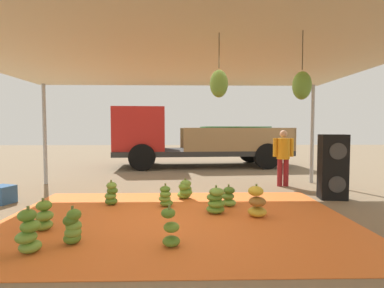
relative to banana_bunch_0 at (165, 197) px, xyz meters
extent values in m
plane|color=#7F6B51|center=(0.24, 2.20, -0.20)|extent=(40.00, 40.00, 0.00)
cube|color=orange|center=(0.24, -0.80, -0.20)|extent=(5.95, 4.04, 0.01)
cylinder|color=#9EA0A5|center=(-3.56, 2.50, 1.21)|extent=(0.10, 0.10, 2.81)
cylinder|color=#9EA0A5|center=(4.04, 2.50, 1.21)|extent=(0.10, 0.10, 2.81)
cube|color=beige|center=(0.24, -0.80, 2.64)|extent=(8.00, 7.00, 0.06)
cylinder|color=#4C422D|center=(1.90, -2.00, 2.36)|extent=(0.01, 0.01, 0.50)
ellipsoid|color=#6B9E38|center=(1.90, -2.00, 1.91)|extent=(0.24, 0.24, 0.36)
cylinder|color=#4C422D|center=(0.84, -1.88, 2.38)|extent=(0.01, 0.01, 0.46)
ellipsoid|color=#75A83D|center=(0.84, -1.88, 1.95)|extent=(0.24, 0.24, 0.36)
ellipsoid|color=#60932D|center=(0.02, 0.02, -0.13)|extent=(0.27, 0.27, 0.13)
ellipsoid|color=#75A83D|center=(-0.02, 0.00, -0.03)|extent=(0.28, 0.28, 0.13)
ellipsoid|color=#60932D|center=(0.00, -0.03, 0.06)|extent=(0.23, 0.23, 0.13)
ellipsoid|color=#518428|center=(-0.01, 0.01, 0.15)|extent=(0.26, 0.26, 0.13)
cylinder|color=olive|center=(0.00, 0.00, 0.21)|extent=(0.04, 0.04, 0.12)
ellipsoid|color=#518428|center=(0.21, -1.96, -0.12)|extent=(0.32, 0.32, 0.13)
ellipsoid|color=#60932D|center=(0.21, -1.94, 0.06)|extent=(0.25, 0.25, 0.13)
ellipsoid|color=#518428|center=(0.17, -1.92, 0.24)|extent=(0.22, 0.22, 0.13)
cylinder|color=olive|center=(0.19, -1.95, 0.30)|extent=(0.04, 0.04, 0.12)
ellipsoid|color=gold|center=(1.67, -0.71, -0.10)|extent=(0.41, 0.41, 0.17)
ellipsoid|color=#996628|center=(1.66, -0.73, 0.08)|extent=(0.41, 0.41, 0.17)
ellipsoid|color=gold|center=(1.63, -0.72, 0.27)|extent=(0.35, 0.35, 0.17)
cylinder|color=olive|center=(1.65, -0.71, 0.33)|extent=(0.04, 0.04, 0.12)
ellipsoid|color=#60932D|center=(0.95, -0.48, -0.12)|extent=(0.47, 0.47, 0.15)
ellipsoid|color=#60932D|center=(0.97, -0.50, -0.01)|extent=(0.45, 0.45, 0.15)
ellipsoid|color=#518428|center=(0.94, -0.47, 0.10)|extent=(0.30, 0.30, 0.15)
ellipsoid|color=#6B9E38|center=(0.97, -0.51, 0.21)|extent=(0.35, 0.35, 0.15)
cylinder|color=olive|center=(0.96, -0.49, 0.27)|extent=(0.04, 0.04, 0.12)
ellipsoid|color=#518428|center=(-1.13, -1.85, -0.11)|extent=(0.29, 0.29, 0.16)
ellipsoid|color=#6B9E38|center=(-1.12, -1.85, -0.03)|extent=(0.31, 0.31, 0.16)
ellipsoid|color=#6B9E38|center=(-1.11, -1.83, 0.05)|extent=(0.22, 0.22, 0.16)
ellipsoid|color=#477523|center=(-1.15, -1.84, 0.13)|extent=(0.28, 0.28, 0.16)
ellipsoid|color=#518428|center=(-1.10, -1.85, 0.21)|extent=(0.23, 0.23, 0.16)
cylinder|color=olive|center=(-1.12, -1.85, 0.27)|extent=(0.04, 0.04, 0.12)
ellipsoid|color=#75A83D|center=(-1.55, -2.11, -0.11)|extent=(0.27, 0.27, 0.15)
ellipsoid|color=#6B9E38|center=(-1.57, -2.15, 0.02)|extent=(0.36, 0.36, 0.15)
ellipsoid|color=#60932D|center=(-1.53, -2.14, 0.15)|extent=(0.31, 0.31, 0.15)
ellipsoid|color=#518428|center=(-1.57, -2.12, 0.28)|extent=(0.23, 0.23, 0.15)
cylinder|color=olive|center=(-1.55, -2.13, 0.34)|extent=(0.04, 0.04, 0.12)
ellipsoid|color=#60932D|center=(0.37, 0.65, -0.11)|extent=(0.36, 0.36, 0.17)
ellipsoid|color=#60932D|center=(0.41, 0.61, -0.04)|extent=(0.39, 0.39, 0.17)
ellipsoid|color=#518428|center=(0.40, 0.66, 0.02)|extent=(0.39, 0.39, 0.17)
ellipsoid|color=#60932D|center=(0.37, 0.60, 0.08)|extent=(0.37, 0.37, 0.17)
ellipsoid|color=#6B9E38|center=(0.41, 0.63, 0.15)|extent=(0.35, 0.35, 0.17)
cylinder|color=olive|center=(0.39, 0.63, 0.21)|extent=(0.04, 0.04, 0.12)
ellipsoid|color=#75A83D|center=(1.27, -0.01, -0.12)|extent=(0.35, 0.35, 0.14)
ellipsoid|color=#6B9E38|center=(1.25, 0.00, 0.01)|extent=(0.36, 0.36, 0.14)
ellipsoid|color=#477523|center=(1.27, -0.04, 0.13)|extent=(0.25, 0.25, 0.14)
cylinder|color=olive|center=(1.26, -0.03, 0.19)|extent=(0.04, 0.04, 0.12)
ellipsoid|color=#477523|center=(-1.12, 0.15, -0.12)|extent=(0.36, 0.36, 0.15)
ellipsoid|color=#6B9E38|center=(-1.13, 0.15, -0.01)|extent=(0.33, 0.33, 0.15)
ellipsoid|color=#477523|center=(-1.09, 0.15, 0.10)|extent=(0.26, 0.26, 0.15)
ellipsoid|color=#75A83D|center=(-1.10, 0.14, 0.21)|extent=(0.27, 0.27, 0.15)
cylinder|color=olive|center=(-1.11, 0.13, 0.27)|extent=(0.04, 0.04, 0.12)
ellipsoid|color=#75A83D|center=(-1.78, -1.30, -0.11)|extent=(0.38, 0.38, 0.15)
ellipsoid|color=#6B9E38|center=(-1.74, -1.34, 0.04)|extent=(0.28, 0.28, 0.15)
ellipsoid|color=#60932D|center=(-1.76, -1.31, 0.19)|extent=(0.26, 0.26, 0.15)
cylinder|color=olive|center=(-1.77, -1.33, 0.25)|extent=(0.04, 0.04, 0.12)
cube|color=#2D2D2D|center=(1.09, 6.33, 0.40)|extent=(7.19, 2.95, 0.20)
cube|color=red|center=(-1.43, 6.16, 1.35)|extent=(2.12, 2.41, 1.70)
cube|color=#232D38|center=(-2.43, 6.09, 1.69)|extent=(0.16, 1.98, 0.75)
cube|color=#99754C|center=(2.51, 5.23, 0.95)|extent=(4.36, 0.38, 0.90)
cube|color=#99754C|center=(2.34, 7.62, 0.95)|extent=(4.36, 0.38, 0.90)
cube|color=#99754C|center=(4.56, 6.57, 0.95)|extent=(0.25, 2.48, 0.90)
ellipsoid|color=#75A83D|center=(2.43, 6.42, 0.95)|extent=(3.97, 2.34, 0.91)
cube|color=#237533|center=(2.43, 6.42, 1.43)|extent=(2.74, 2.06, 0.04)
cylinder|color=black|center=(-1.22, 5.03, 0.30)|extent=(1.02, 0.35, 1.00)
cylinder|color=black|center=(-1.37, 7.30, 0.30)|extent=(1.02, 0.35, 1.00)
cylinder|color=black|center=(3.56, 5.36, 0.30)|extent=(1.02, 0.35, 1.00)
cylinder|color=black|center=(3.40, 7.63, 0.30)|extent=(1.02, 0.35, 1.00)
cylinder|color=maroon|center=(2.96, 2.02, 0.17)|extent=(0.14, 0.14, 0.75)
cylinder|color=maroon|center=(3.13, 2.02, 0.17)|extent=(0.14, 0.14, 0.75)
cylinder|color=orange|center=(3.05, 2.02, 0.82)|extent=(0.34, 0.34, 0.56)
cylinder|color=orange|center=(2.82, 2.02, 0.86)|extent=(0.11, 0.11, 0.50)
cylinder|color=orange|center=(3.27, 2.02, 0.86)|extent=(0.11, 0.11, 0.50)
sphere|color=tan|center=(3.05, 2.02, 1.22)|extent=(0.20, 0.20, 0.20)
cube|color=black|center=(3.66, 0.57, 0.16)|extent=(0.61, 0.46, 0.73)
cylinder|color=#383838|center=(3.66, 0.37, 0.16)|extent=(0.36, 0.07, 0.36)
cube|color=black|center=(3.66, 0.57, 0.88)|extent=(0.61, 0.46, 0.71)
cylinder|color=#383838|center=(3.66, 0.37, 0.88)|extent=(0.36, 0.07, 0.36)
cube|color=#335B8E|center=(-3.44, 0.36, -0.02)|extent=(0.53, 0.49, 0.37)
camera|label=1|loc=(0.40, -5.70, 1.36)|focal=27.01mm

